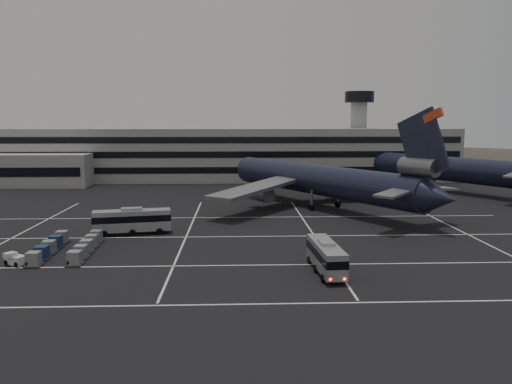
{
  "coord_description": "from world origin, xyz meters",
  "views": [
    {
      "loc": [
        1.12,
        -64.18,
        16.09
      ],
      "look_at": [
        4.12,
        13.05,
        5.0
      ],
      "focal_mm": 35.0,
      "sensor_mm": 36.0,
      "label": 1
    }
  ],
  "objects_px": {
    "bus_near": "(326,255)",
    "trijet_main": "(320,180)",
    "bus_far": "(132,220)",
    "uld_cluster": "(68,247)"
  },
  "relations": [
    {
      "from": "uld_cluster",
      "to": "bus_near",
      "type": "bearing_deg",
      "value": -16.27
    },
    {
      "from": "trijet_main",
      "to": "bus_near",
      "type": "height_order",
      "value": "trijet_main"
    },
    {
      "from": "trijet_main",
      "to": "bus_near",
      "type": "xyz_separation_m",
      "value": [
        -5.9,
        -39.64,
        -3.37
      ]
    },
    {
      "from": "trijet_main",
      "to": "uld_cluster",
      "type": "relative_size",
      "value": 4.01
    },
    {
      "from": "bus_near",
      "to": "uld_cluster",
      "type": "relative_size",
      "value": 0.77
    },
    {
      "from": "bus_near",
      "to": "bus_far",
      "type": "distance_m",
      "value": 30.91
    },
    {
      "from": "uld_cluster",
      "to": "bus_far",
      "type": "bearing_deg",
      "value": 60.61
    },
    {
      "from": "bus_near",
      "to": "uld_cluster",
      "type": "bearing_deg",
      "value": 160.28
    },
    {
      "from": "bus_near",
      "to": "trijet_main",
      "type": "bearing_deg",
      "value": 78.09
    },
    {
      "from": "trijet_main",
      "to": "uld_cluster",
      "type": "bearing_deg",
      "value": -170.92
    }
  ]
}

